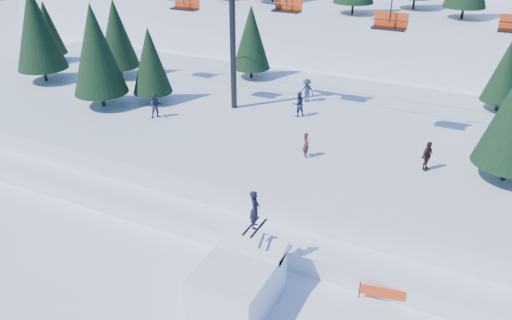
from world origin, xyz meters
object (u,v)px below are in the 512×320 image
at_px(chairlift, 373,30).
at_px(banner_near, 391,294).
at_px(jump_kicker, 238,281).
at_px(banner_far, 461,296).

xyz_separation_m(chairlift, banner_near, (5.14, -13.15, -8.78)).
relative_size(jump_kicker, banner_far, 1.93).
distance_m(banner_near, banner_far, 3.10).
bearing_deg(jump_kicker, chairlift, 86.10).
height_order(jump_kicker, chairlift, chairlift).
relative_size(banner_near, banner_far, 1.06).
distance_m(jump_kicker, banner_near, 6.92).
bearing_deg(banner_near, banner_far, 24.24).
distance_m(jump_kicker, banner_far, 10.01).
height_order(jump_kicker, banner_near, jump_kicker).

